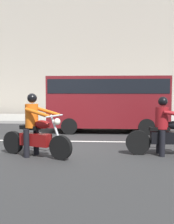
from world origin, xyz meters
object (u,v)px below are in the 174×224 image
Objects in this scene: street_sign_post at (118,94)px; motorcycle_with_rider_orange_stripe at (35,131)px; motorcycle_with_rider_crimson at (166,131)px; pedestrian_bystander at (148,101)px; parked_van_maroon at (108,100)px.

motorcycle_with_rider_orange_stripe is at bearing -104.82° from street_sign_post.
pedestrian_bystander is (0.69, 8.27, 0.48)m from motorcycle_with_rider_crimson.
parked_van_maroon is at bearing 68.30° from motorcycle_with_rider_orange_stripe.
motorcycle_with_rider_crimson is at bearing 7.21° from motorcycle_with_rider_orange_stripe.
parked_van_maroon is 4.66m from street_sign_post.
street_sign_post reaches higher than pedestrian_bystander.
street_sign_post reaches higher than motorcycle_with_rider_crimson.
pedestrian_bystander reaches higher than motorcycle_with_rider_crimson.
parked_van_maroon is 2.12× the size of street_sign_post.
motorcycle_with_rider_crimson is 4.58m from parked_van_maroon.
pedestrian_bystander is (1.64, -0.60, -0.42)m from street_sign_post.
motorcycle_with_rider_orange_stripe is at bearing -111.70° from parked_van_maroon.
motorcycle_with_rider_crimson is 0.44× the size of parked_van_maroon.
motorcycle_with_rider_orange_stripe is at bearing -172.79° from motorcycle_with_rider_crimson.
street_sign_post reaches higher than parked_van_maroon.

